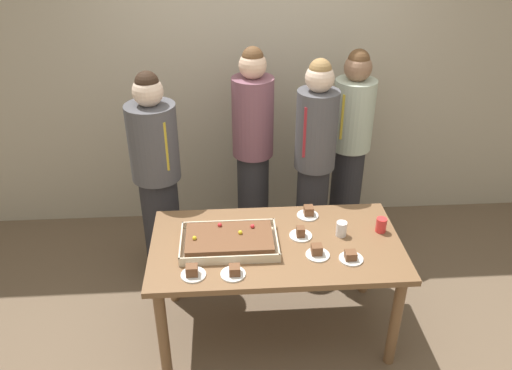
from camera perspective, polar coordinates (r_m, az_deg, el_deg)
The scene contains 16 objects.
ground_plane at distance 3.81m, azimuth 2.03°, elevation -15.58°, with size 12.00×12.00×0.00m, color brown.
interior_back_panel at distance 4.44m, azimuth 0.32°, elevation 13.93°, with size 8.00×0.12×3.00m, color #B2A893.
party_table at distance 3.38m, azimuth 2.23°, elevation -7.76°, with size 1.62×0.86×0.75m.
sheet_cake at distance 3.28m, azimuth -2.99°, elevation -6.23°, with size 0.62×0.40×0.10m.
plated_slice_near_left at distance 3.38m, azimuth 5.00°, elevation -5.44°, with size 0.15×0.15×0.08m.
plated_slice_near_right at distance 3.23m, azimuth 6.84°, elevation -7.43°, with size 0.15×0.15×0.07m.
plated_slice_far_left at distance 3.07m, azimuth -7.10°, elevation -9.64°, with size 0.15×0.15×0.07m.
plated_slice_far_right at distance 3.22m, azimuth 10.53°, elevation -7.90°, with size 0.15×0.15×0.06m.
plated_slice_center_front at distance 3.06m, azimuth -2.49°, elevation -9.67°, with size 0.15×0.15×0.06m.
plated_slice_center_back at distance 3.59m, azimuth 5.84°, elevation -3.09°, with size 0.15×0.15×0.07m.
drink_cup_nearest at distance 3.41m, azimuth 9.51°, elevation -4.84°, with size 0.07×0.07×0.10m, color white.
drink_cup_middle at distance 3.50m, azimuth 13.79°, elevation -4.36°, with size 0.07×0.07×0.10m, color red.
person_serving_front at distance 4.31m, azimuth 10.46°, elevation 4.27°, with size 0.33×0.33×1.70m.
person_green_shirt_behind at distance 3.95m, azimuth 6.52°, elevation 2.43°, with size 0.31×0.31×1.73m.
person_striped_tie_right at distance 4.11m, azimuth -0.34°, elevation 3.93°, with size 0.33×0.33×1.75m.
person_far_right_suit at distance 3.93m, azimuth -11.00°, elevation 1.06°, with size 0.37×0.37×1.67m.
Camera 1 is at (-0.31, -2.66, 2.71)m, focal length 35.85 mm.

